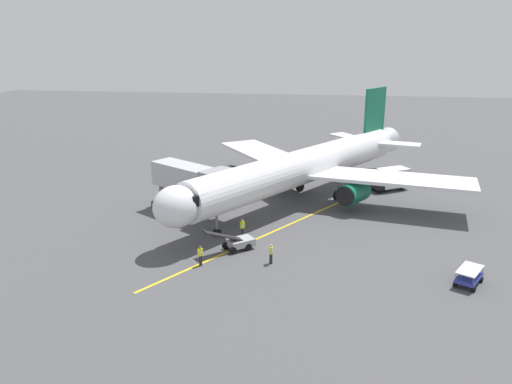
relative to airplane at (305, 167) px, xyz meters
name	(u,v)px	position (x,y,z in m)	size (l,w,h in m)	color
ground_plane	(319,199)	(-1.59, -1.07, -4.00)	(220.00, 220.00, 0.00)	#4C4C4F
apron_lead_in_line	(299,220)	(0.15, 6.24, -4.00)	(0.24, 40.00, 0.01)	yellow
airplane	(305,167)	(0.00, 0.00, 0.00)	(30.46, 35.75, 11.50)	white
jet_bridge	(197,181)	(10.60, 6.60, -0.24)	(10.62, 8.05, 5.40)	#B7B7BC
ground_crew_marshaller	(242,228)	(5.06, 11.47, -3.12)	(0.47, 0.44, 1.71)	#23232D
ground_crew_wing_walker	(271,254)	(1.78, 16.70, -3.12)	(0.29, 0.42, 1.71)	#23232D
ground_crew_loader	(200,255)	(7.35, 17.90, -3.12)	(0.43, 0.47, 1.71)	#23232D
belt_loader_near_nose	(244,172)	(8.44, -8.84, -3.29)	(2.66, 4.71, 2.32)	black
belt_loader_portside	(238,242)	(4.97, 14.31, -3.29)	(4.27, 3.87, 2.32)	#9E9EA3
box_truck_starboard_side	(390,179)	(-9.93, -5.86, -2.62)	(4.93, 4.09, 2.62)	black
baggage_cart_rear_apron	(469,276)	(-13.20, 18.09, -3.35)	(2.51, 2.95, 1.27)	#2D3899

